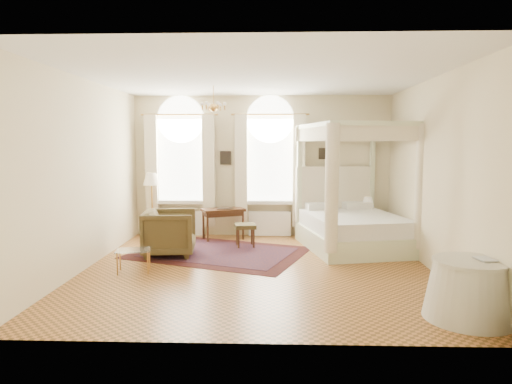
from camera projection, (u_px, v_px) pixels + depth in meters
ground at (258, 269)px, 7.96m from camera, size 6.00×6.00×0.00m
room_walls at (258, 155)px, 7.75m from camera, size 6.00×6.00×6.00m
window_left at (181, 173)px, 10.73m from camera, size 1.62×0.27×3.29m
window_right at (270, 173)px, 10.65m from camera, size 1.62×0.27×3.29m
chandelier at (213, 106)px, 8.88m from camera, size 0.51×0.45×0.50m
wall_pictures at (265, 156)px, 10.71m from camera, size 2.54×0.03×0.39m
canopy_bed at (354, 221)px, 9.45m from camera, size 2.39×2.73×2.59m
nightstand at (370, 227)px, 10.53m from camera, size 0.42×0.39×0.54m
nightstand_lamp at (368, 203)px, 10.50m from camera, size 0.29×0.29×0.42m
writing_desk at (223, 213)px, 10.39m from camera, size 1.06×0.82×0.71m
laptop at (224, 208)px, 10.31m from camera, size 0.42×0.34×0.03m
stool at (245, 228)px, 9.63m from camera, size 0.49×0.49×0.49m
armchair at (170, 233)px, 8.89m from camera, size 1.08×1.05×0.90m
coffee_table at (134, 252)px, 7.72m from camera, size 0.64×0.50×0.39m
floor_lamp at (152, 182)px, 10.60m from camera, size 0.39×0.39×1.51m
oriental_rug at (219, 253)px, 9.14m from camera, size 3.87×3.33×0.01m
side_table at (469, 290)px, 5.66m from camera, size 1.10×1.10×0.75m
book at (478, 260)px, 5.59m from camera, size 0.23×0.28×0.02m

